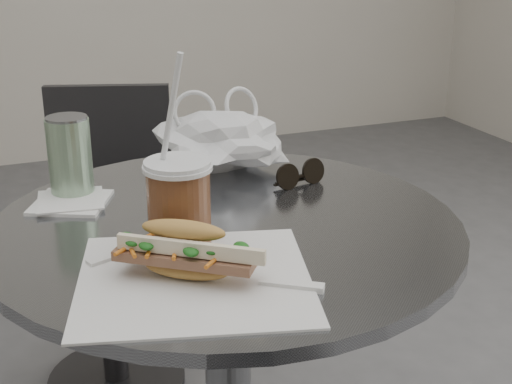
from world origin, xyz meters
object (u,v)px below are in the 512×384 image
object	(u,v)px
sunglasses	(300,176)
drink_can	(70,157)
cafe_table	(228,366)
chair_far	(110,259)
iced_coffee	(179,204)
banh_mi	(185,251)

from	to	relation	value
sunglasses	drink_can	distance (m)	0.41
cafe_table	chair_far	world-z (taller)	chair_far
iced_coffee	sunglasses	world-z (taller)	iced_coffee
banh_mi	sunglasses	xyz separation A→B (m)	(0.30, 0.28, -0.02)
sunglasses	drink_can	xyz separation A→B (m)	(-0.39, 0.10, 0.05)
cafe_table	drink_can	size ratio (longest dim) A/B	5.32
cafe_table	drink_can	distance (m)	0.46
banh_mi	drink_can	world-z (taller)	drink_can
cafe_table	sunglasses	distance (m)	0.36
banh_mi	iced_coffee	distance (m)	0.10
cafe_table	banh_mi	bearing A→B (deg)	-124.54
cafe_table	banh_mi	size ratio (longest dim) A/B	3.17
banh_mi	sunglasses	distance (m)	0.41
sunglasses	drink_can	world-z (taller)	drink_can
iced_coffee	sunglasses	size ratio (longest dim) A/B	2.71
cafe_table	banh_mi	world-z (taller)	banh_mi
banh_mi	iced_coffee	bearing A→B (deg)	115.22
chair_far	iced_coffee	size ratio (longest dim) A/B	2.72
chair_far	sunglasses	bearing A→B (deg)	130.65
chair_far	drink_can	distance (m)	0.70
drink_can	chair_far	bearing A→B (deg)	75.46
banh_mi	drink_can	xyz separation A→B (m)	(-0.10, 0.38, 0.03)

